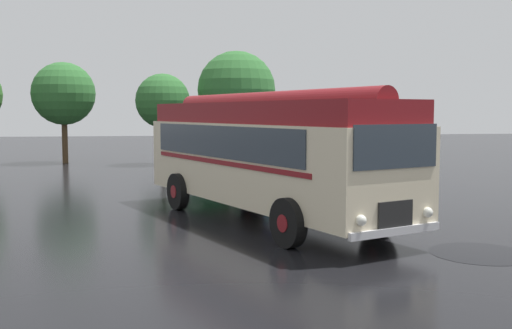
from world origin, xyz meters
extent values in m
plane|color=black|center=(0.00, 0.00, 0.00)|extent=(120.00, 120.00, 0.00)
cube|color=beige|center=(-0.83, 0.71, 1.60)|extent=(6.05, 10.21, 2.10)
cube|color=maroon|center=(-0.83, 0.71, 2.93)|extent=(5.79, 9.95, 0.56)
cylinder|color=maroon|center=(-0.83, 0.71, 3.19)|extent=(4.10, 9.04, 0.60)
cube|color=#2D3842|center=(0.24, 1.46, 2.17)|extent=(3.02, 7.44, 0.84)
cube|color=#2D3842|center=(-2.11, 0.51, 2.17)|extent=(3.02, 7.44, 0.84)
cube|color=maroon|center=(0.27, 1.36, 1.63)|extent=(3.09, 7.62, 0.12)
cube|color=maroon|center=(-2.07, 0.42, 1.63)|extent=(3.09, 7.62, 0.12)
cube|color=#2D3842|center=(1.05, -3.95, 2.27)|extent=(2.05, 0.85, 0.88)
cube|color=black|center=(1.05, -3.95, 0.90)|extent=(0.86, 0.39, 0.56)
cube|color=silver|center=(1.05, -3.97, 0.57)|extent=(2.24, 0.98, 0.16)
sphere|color=white|center=(1.89, -3.63, 0.87)|extent=(0.22, 0.22, 0.22)
sphere|color=white|center=(0.22, -4.30, 0.87)|extent=(0.22, 0.22, 0.22)
cylinder|color=black|center=(1.54, -1.69, 0.55)|extent=(0.67, 1.13, 1.10)
cylinder|color=maroon|center=(1.54, -1.69, 0.55)|extent=(0.44, 0.48, 0.39)
cylinder|color=black|center=(-0.88, -2.66, 0.55)|extent=(0.67, 1.13, 1.10)
cylinder|color=maroon|center=(-0.88, -2.66, 0.55)|extent=(0.44, 0.48, 0.39)
cylinder|color=black|center=(-0.70, 3.88, 0.55)|extent=(0.67, 1.13, 1.10)
cylinder|color=maroon|center=(-0.70, 3.88, 0.55)|extent=(0.44, 0.48, 0.39)
cylinder|color=black|center=(-3.11, 2.91, 0.55)|extent=(0.67, 1.13, 1.10)
cylinder|color=maroon|center=(-3.11, 2.91, 0.55)|extent=(0.44, 0.48, 0.39)
cube|color=#144C28|center=(-1.76, 12.46, 0.67)|extent=(2.09, 4.34, 0.70)
cube|color=#144C28|center=(-1.77, 12.61, 1.34)|extent=(1.70, 2.32, 0.64)
cube|color=#2D3842|center=(-1.02, 12.68, 1.34)|extent=(0.21, 1.93, 0.50)
cube|color=#2D3842|center=(-2.52, 12.54, 1.34)|extent=(0.21, 1.93, 0.50)
cylinder|color=black|center=(-0.76, 11.25, 0.32)|extent=(0.26, 0.66, 0.64)
cylinder|color=black|center=(-2.51, 11.08, 0.32)|extent=(0.26, 0.66, 0.64)
cylinder|color=black|center=(-1.00, 13.84, 0.32)|extent=(0.26, 0.66, 0.64)
cylinder|color=black|center=(-2.75, 13.68, 0.32)|extent=(0.26, 0.66, 0.64)
cube|color=navy|center=(0.95, 12.22, 0.67)|extent=(1.95, 4.30, 0.70)
cube|color=navy|center=(0.94, 12.37, 1.34)|extent=(1.63, 2.27, 0.64)
cube|color=#2D3842|center=(1.70, 12.42, 1.34)|extent=(0.14, 1.93, 0.50)
cube|color=#2D3842|center=(0.18, 12.33, 1.34)|extent=(0.14, 1.93, 0.50)
cylinder|color=black|center=(1.91, 10.98, 0.32)|extent=(0.24, 0.65, 0.64)
cylinder|color=black|center=(0.15, 10.87, 0.32)|extent=(0.24, 0.65, 0.64)
cylinder|color=black|center=(1.75, 13.58, 0.32)|extent=(0.24, 0.65, 0.64)
cylinder|color=black|center=(-0.01, 13.47, 0.32)|extent=(0.24, 0.65, 0.64)
cube|color=#B2B7BC|center=(3.66, 12.33, 1.45)|extent=(2.02, 3.95, 2.10)
cube|color=gray|center=(3.67, 9.43, 1.20)|extent=(1.91, 1.75, 1.60)
cube|color=#2D3842|center=(3.68, 8.55, 1.48)|extent=(1.70, 0.04, 0.72)
cylinder|color=black|center=(4.71, 9.49, 0.40)|extent=(0.24, 0.80, 0.80)
cylinder|color=black|center=(2.63, 9.48, 0.40)|extent=(0.24, 0.80, 0.80)
cylinder|color=black|center=(4.70, 13.06, 0.40)|extent=(0.24, 0.80, 0.80)
cylinder|color=black|center=(2.62, 13.05, 0.40)|extent=(0.24, 0.80, 0.80)
cylinder|color=#4C3823|center=(-9.16, 20.54, 1.33)|extent=(0.32, 0.32, 2.66)
sphere|color=#2D662D|center=(-9.16, 20.54, 4.00)|extent=(3.59, 3.59, 3.59)
sphere|color=#2D662D|center=(-9.26, 20.64, 4.09)|extent=(2.78, 2.78, 2.78)
cylinder|color=#4C3823|center=(-3.54, 18.69, 1.22)|extent=(0.28, 0.28, 2.44)
sphere|color=#2D662D|center=(-3.54, 18.69, 3.57)|extent=(3.02, 3.02, 3.02)
sphere|color=#2D662D|center=(-4.06, 18.71, 3.29)|extent=(1.75, 1.75, 1.75)
cylinder|color=#4C3823|center=(0.60, 18.67, 1.27)|extent=(0.29, 0.29, 2.53)
sphere|color=#2D662D|center=(0.60, 18.67, 4.19)|extent=(4.41, 4.41, 4.41)
sphere|color=#2D662D|center=(1.00, 18.79, 4.49)|extent=(2.71, 2.71, 2.71)
cylinder|color=black|center=(3.01, -3.79, 0.00)|extent=(2.10, 2.10, 0.01)
camera|label=1|loc=(-3.52, -15.22, 2.95)|focal=42.00mm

